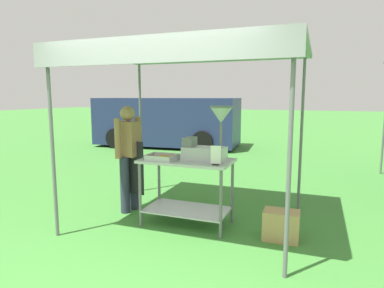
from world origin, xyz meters
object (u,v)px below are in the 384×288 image
(donut_cart, at_px, (187,178))
(menu_sign, at_px, (216,157))
(stall_canopy, at_px, (189,56))
(donut_tray, at_px, (162,158))
(van_navy, at_px, (168,121))
(donut_fryer, at_px, (209,140))
(vendor, at_px, (129,153))
(supply_crate, at_px, (281,225))

(donut_cart, relative_size, menu_sign, 5.07)
(stall_canopy, xyz_separation_m, donut_tray, (-0.30, -0.25, -1.34))
(donut_tray, height_order, van_navy, van_navy)
(donut_cart, height_order, donut_fryer, donut_fryer)
(donut_cart, height_order, vendor, vendor)
(vendor, bearing_deg, supply_crate, -6.39)
(donut_fryer, bearing_deg, donut_cart, -177.82)
(menu_sign, bearing_deg, van_navy, 119.27)
(stall_canopy, relative_size, donut_cart, 2.44)
(stall_canopy, distance_m, van_navy, 7.37)
(donut_cart, relative_size, donut_tray, 3.08)
(donut_cart, distance_m, supply_crate, 1.35)
(stall_canopy, distance_m, vendor, 1.71)
(donut_cart, bearing_deg, donut_fryer, 2.18)
(vendor, xyz_separation_m, van_navy, (-2.29, 6.33, -0.03))
(donut_cart, height_order, menu_sign, menu_sign)
(donut_fryer, bearing_deg, vendor, 171.98)
(donut_fryer, height_order, menu_sign, donut_fryer)
(donut_tray, relative_size, vendor, 0.25)
(van_navy, bearing_deg, supply_crate, -55.20)
(vendor, bearing_deg, stall_canopy, -5.65)
(vendor, bearing_deg, menu_sign, -15.71)
(donut_tray, distance_m, van_navy, 7.33)
(stall_canopy, distance_m, donut_fryer, 1.13)
(donut_tray, bearing_deg, stall_canopy, 39.89)
(donut_cart, relative_size, van_navy, 0.24)
(donut_fryer, height_order, supply_crate, donut_fryer)
(donut_tray, bearing_deg, donut_fryer, 14.88)
(stall_canopy, xyz_separation_m, van_navy, (-3.31, 6.43, -1.40))
(vendor, xyz_separation_m, supply_crate, (2.29, -0.26, -0.72))
(menu_sign, bearing_deg, donut_cart, 155.00)
(menu_sign, height_order, vendor, vendor)
(donut_fryer, xyz_separation_m, vendor, (-1.33, 0.19, -0.29))
(menu_sign, height_order, van_navy, van_navy)
(stall_canopy, bearing_deg, supply_crate, -6.99)
(donut_tray, xyz_separation_m, vendor, (-0.72, 0.35, -0.03))
(supply_crate, bearing_deg, donut_cart, 177.41)
(donut_cart, xyz_separation_m, donut_tray, (-0.30, -0.15, 0.29))
(donut_cart, xyz_separation_m, supply_crate, (1.27, -0.06, -0.46))
(donut_cart, bearing_deg, stall_canopy, 90.00)
(stall_canopy, height_order, menu_sign, stall_canopy)
(donut_cart, xyz_separation_m, menu_sign, (0.47, -0.22, 0.37))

